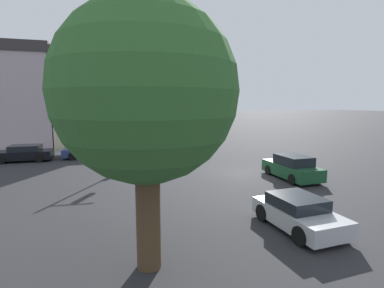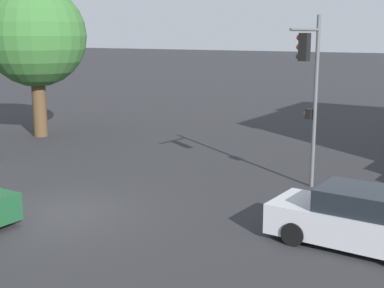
{
  "view_description": "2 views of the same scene",
  "coord_description": "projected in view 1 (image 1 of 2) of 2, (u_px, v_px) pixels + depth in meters",
  "views": [
    {
      "loc": [
        -18.57,
        9.48,
        4.91
      ],
      "look_at": [
        3.48,
        2.85,
        1.72
      ],
      "focal_mm": 28.0,
      "sensor_mm": 36.0,
      "label": 1
    },
    {
      "loc": [
        11.8,
        -10.75,
        5.31
      ],
      "look_at": [
        2.24,
        3.99,
        1.7
      ],
      "focal_mm": 50.0,
      "sensor_mm": 36.0,
      "label": 2
    }
  ],
  "objects": [
    {
      "name": "parked_car_1",
      "position": [
        24.0,
        153.0,
        25.25
      ],
      "size": [
        2.18,
        4.58,
        1.36
      ],
      "rotation": [
        0.0,
        0.0,
        1.53
      ],
      "color": "black",
      "rests_on": "ground_plane"
    },
    {
      "name": "rowhouse_backdrop",
      "position": [
        61.0,
        99.0,
        32.64
      ],
      "size": [
        7.83,
        12.16,
        10.75
      ],
      "color": "beige",
      "rests_on": "ground_plane"
    },
    {
      "name": "traffic_signal",
      "position": [
        141.0,
        116.0,
        23.66
      ],
      "size": [
        0.48,
        2.17,
        5.95
      ],
      "rotation": [
        0.0,
        0.0,
        3.05
      ],
      "color": "#515456",
      "rests_on": "ground_plane"
    },
    {
      "name": "crossing_car_2",
      "position": [
        182.0,
        148.0,
        28.18
      ],
      "size": [
        4.45,
        2.01,
        1.53
      ],
      "rotation": [
        0.0,
        0.0,
        3.12
      ],
      "color": "#B7B7BC",
      "rests_on": "ground_plane"
    },
    {
      "name": "street_tree",
      "position": [
        146.0,
        93.0,
        8.33
      ],
      "size": [
        5.19,
        5.19,
        7.82
      ],
      "color": "#4C3823",
      "rests_on": "ground_plane"
    },
    {
      "name": "crossing_car_0",
      "position": [
        298.0,
        213.0,
        11.7
      ],
      "size": [
        3.9,
        2.15,
        1.29
      ],
      "rotation": [
        0.0,
        0.0,
        3.2
      ],
      "color": "#B7B7BC",
      "rests_on": "ground_plane"
    },
    {
      "name": "ground_plane",
      "position": [
        245.0,
        173.0,
        20.99
      ],
      "size": [
        300.0,
        300.0,
        0.0
      ],
      "primitive_type": "plane",
      "color": "#28282B"
    },
    {
      "name": "parked_car_0",
      "position": [
        91.0,
        150.0,
        26.83
      ],
      "size": [
        1.99,
        4.77,
        1.46
      ],
      "rotation": [
        0.0,
        0.0,
        1.54
      ],
      "color": "navy",
      "rests_on": "ground_plane"
    },
    {
      "name": "crossing_car_1",
      "position": [
        292.0,
        168.0,
        19.42
      ],
      "size": [
        4.34,
        1.99,
        1.55
      ],
      "rotation": [
        0.0,
        0.0,
        0.01
      ],
      "color": "#194728",
      "rests_on": "ground_plane"
    }
  ]
}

